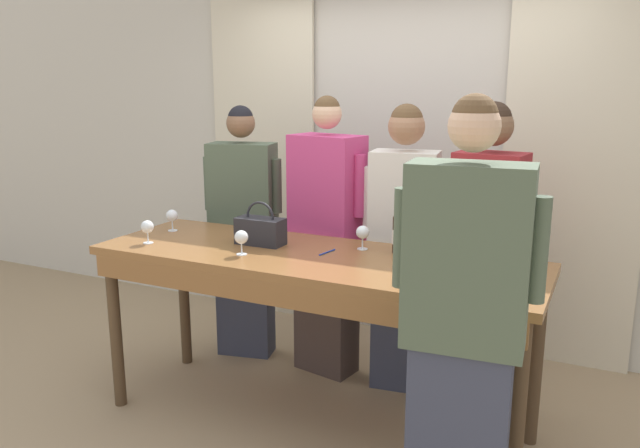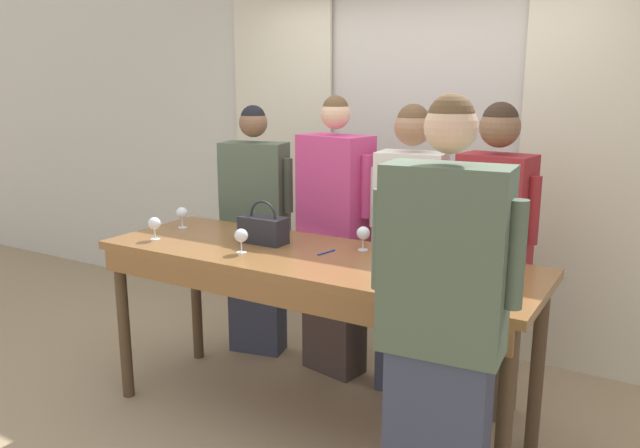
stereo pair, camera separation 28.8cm
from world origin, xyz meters
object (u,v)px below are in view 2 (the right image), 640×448
(wine_glass_center_right, at_px, (241,236))
(guest_cream_sweater, at_px, (409,248))
(wine_glass_front_right, at_px, (154,224))
(guest_pink_top, at_px, (335,238))
(handbag, at_px, (263,229))
(tasting_bar, at_px, (310,275))
(wine_glass_center_left, at_px, (182,214))
(guest_striped_shirt, at_px, (492,257))
(wine_glass_front_mid, at_px, (446,241))
(wine_glass_center_mid, at_px, (363,234))
(host_pouring, at_px, (441,339))
(wine_glass_front_left, at_px, (414,243))
(guest_olive_jacket, at_px, (256,230))
(wine_bottle, at_px, (400,233))

(wine_glass_center_right, xyz_separation_m, guest_cream_sweater, (0.63, 0.82, -0.17))
(wine_glass_front_right, distance_m, guest_pink_top, 1.13)
(handbag, bearing_deg, wine_glass_front_right, -156.26)
(tasting_bar, distance_m, wine_glass_center_left, 1.05)
(handbag, xyz_separation_m, wine_glass_center_left, (-0.66, 0.04, 0.01))
(guest_striped_shirt, bearing_deg, wine_glass_front_right, -154.24)
(wine_glass_front_mid, relative_size, guest_cream_sweater, 0.08)
(wine_glass_center_left, xyz_separation_m, wine_glass_center_right, (0.68, -0.28, 0.00))
(wine_glass_center_mid, bearing_deg, host_pouring, -47.86)
(guest_pink_top, bearing_deg, host_pouring, -47.16)
(wine_glass_front_left, bearing_deg, guest_olive_jacket, 160.84)
(wine_glass_front_left, bearing_deg, wine_bottle, 148.48)
(wine_glass_front_mid, bearing_deg, wine_glass_front_right, -163.20)
(wine_glass_front_left, bearing_deg, wine_glass_center_right, -158.33)
(wine_glass_front_left, bearing_deg, wine_glass_center_mid, 172.40)
(wine_bottle, bearing_deg, guest_pink_top, 146.96)
(wine_glass_front_right, xyz_separation_m, guest_pink_top, (0.73, 0.84, -0.17))
(host_pouring, bearing_deg, guest_olive_jacket, 144.97)
(wine_bottle, height_order, host_pouring, host_pouring)
(wine_bottle, relative_size, guest_pink_top, 0.18)
(guest_pink_top, bearing_deg, wine_glass_center_right, -98.39)
(wine_glass_center_mid, xyz_separation_m, guest_pink_top, (-0.42, 0.43, -0.17))
(tasting_bar, relative_size, wine_glass_front_left, 18.18)
(wine_glass_front_mid, distance_m, guest_pink_top, 0.95)
(wine_glass_front_right, height_order, wine_glass_center_left, same)
(wine_glass_front_mid, height_order, host_pouring, host_pouring)
(wine_glass_center_left, bearing_deg, host_pouring, -20.17)
(wine_glass_front_mid, relative_size, host_pouring, 0.07)
(wine_bottle, bearing_deg, wine_glass_front_left, -31.52)
(tasting_bar, xyz_separation_m, host_pouring, (0.95, -0.59, 0.06))
(wine_glass_center_left, bearing_deg, handbag, -3.84)
(wine_glass_front_right, height_order, guest_pink_top, guest_pink_top)
(wine_glass_center_mid, height_order, host_pouring, host_pouring)
(wine_glass_center_mid, bearing_deg, wine_glass_front_mid, 9.33)
(guest_olive_jacket, bearing_deg, handbag, -50.02)
(wine_glass_center_left, bearing_deg, wine_glass_front_right, -77.16)
(guest_pink_top, bearing_deg, guest_cream_sweater, -0.00)
(wine_bottle, bearing_deg, guest_striped_shirt, 46.67)
(wine_glass_center_right, bearing_deg, wine_bottle, 28.62)
(guest_cream_sweater, height_order, host_pouring, host_pouring)
(wine_glass_front_mid, height_order, wine_glass_center_mid, same)
(handbag, relative_size, wine_glass_center_right, 2.05)
(wine_glass_front_mid, xyz_separation_m, guest_olive_jacket, (-1.49, 0.36, -0.20))
(tasting_bar, height_order, wine_glass_center_right, wine_glass_center_right)
(wine_glass_center_left, relative_size, guest_olive_jacket, 0.08)
(wine_glass_center_left, relative_size, wine_glass_center_mid, 1.00)
(handbag, xyz_separation_m, wine_glass_front_left, (0.88, 0.11, 0.01))
(guest_striped_shirt, bearing_deg, wine_glass_front_mid, -112.51)
(guest_striped_shirt, height_order, host_pouring, host_pouring)
(tasting_bar, height_order, guest_cream_sweater, guest_cream_sweater)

